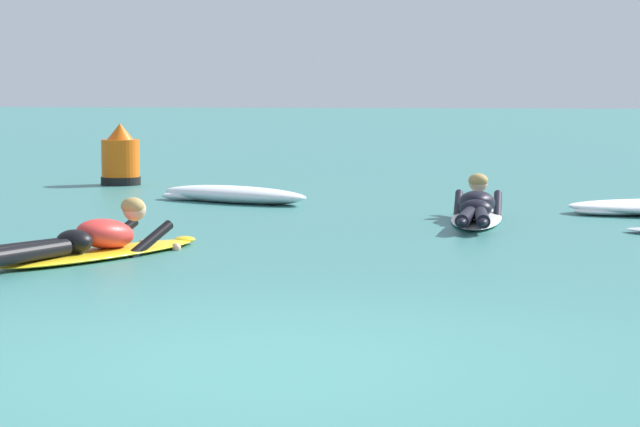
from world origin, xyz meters
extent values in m
plane|color=#387A75|center=(0.00, 10.00, 0.00)|extent=(120.00, 120.00, 0.00)
ellipsoid|color=yellow|center=(-2.15, 3.90, 0.04)|extent=(1.53, 2.31, 0.07)
ellipsoid|color=yellow|center=(-1.65, 4.89, 0.05)|extent=(0.27, 0.27, 0.06)
ellipsoid|color=red|center=(-2.12, 3.95, 0.20)|extent=(0.64, 0.74, 0.34)
ellipsoid|color=black|center=(-2.29, 3.62, 0.17)|extent=(0.43, 0.40, 0.20)
cylinder|color=black|center=(-2.62, 3.13, 0.14)|extent=(0.55, 0.81, 0.14)
cylinder|color=black|center=(-2.47, 3.06, 0.14)|extent=(0.46, 0.84, 0.14)
cylinder|color=black|center=(-2.16, 4.36, 0.12)|extent=(0.33, 0.54, 0.32)
sphere|color=tan|center=(-2.00, 4.69, 0.02)|extent=(0.09, 0.09, 0.09)
cylinder|color=black|center=(-1.78, 4.14, 0.12)|extent=(0.33, 0.54, 0.32)
sphere|color=tan|center=(-1.62, 4.45, 0.02)|extent=(0.09, 0.09, 0.09)
sphere|color=tan|center=(-1.96, 4.28, 0.38)|extent=(0.21, 0.21, 0.21)
ellipsoid|color=#AD894C|center=(-1.97, 4.26, 0.41)|extent=(0.29, 0.28, 0.16)
ellipsoid|color=white|center=(0.99, 7.35, 0.04)|extent=(0.55, 2.37, 0.07)
ellipsoid|color=white|center=(1.00, 8.49, 0.05)|extent=(0.20, 0.20, 0.06)
ellipsoid|color=black|center=(0.99, 7.40, 0.20)|extent=(0.40, 0.70, 0.35)
ellipsoid|color=black|center=(0.99, 6.99, 0.17)|extent=(0.34, 0.28, 0.20)
cylinder|color=black|center=(0.91, 6.40, 0.14)|extent=(0.19, 0.89, 0.14)
ellipsoid|color=black|center=(0.89, 5.96, 0.14)|extent=(0.10, 0.22, 0.08)
cylinder|color=black|center=(1.07, 6.40, 0.14)|extent=(0.19, 0.89, 0.14)
ellipsoid|color=black|center=(1.09, 5.96, 0.14)|extent=(0.10, 0.22, 0.08)
cylinder|color=black|center=(0.77, 7.79, 0.12)|extent=(0.09, 0.59, 0.34)
sphere|color=tan|center=(0.77, 8.17, 0.02)|extent=(0.09, 0.09, 0.09)
cylinder|color=black|center=(1.21, 7.77, 0.12)|extent=(0.09, 0.59, 0.34)
sphere|color=tan|center=(1.21, 8.13, 0.02)|extent=(0.09, 0.09, 0.09)
sphere|color=tan|center=(0.99, 7.81, 0.38)|extent=(0.21, 0.21, 0.21)
ellipsoid|color=#AD894C|center=(0.99, 7.79, 0.41)|extent=(0.22, 0.20, 0.16)
ellipsoid|color=white|center=(-2.09, 9.12, 0.11)|extent=(2.20, 1.41, 0.21)
ellipsoid|color=white|center=(-1.57, 8.98, 0.07)|extent=(0.82, 0.46, 0.15)
ellipsoid|color=white|center=(-2.71, 9.34, 0.06)|extent=(0.79, 0.32, 0.12)
ellipsoid|color=white|center=(2.56, 8.25, 0.05)|extent=(1.05, 0.65, 0.10)
cylinder|color=#EA5B0F|center=(-4.35, 11.69, 0.33)|extent=(0.56, 0.56, 0.67)
cone|color=#EA5B0F|center=(-4.35, 11.69, 0.79)|extent=(0.39, 0.39, 0.24)
cylinder|color=black|center=(-4.35, 11.69, 0.06)|extent=(0.59, 0.59, 0.12)
camera|label=1|loc=(1.37, -6.95, 1.51)|focal=73.53mm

